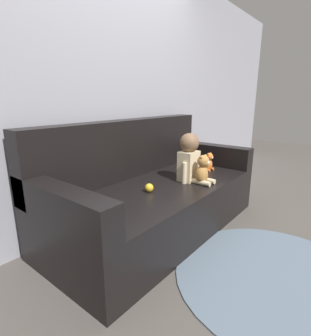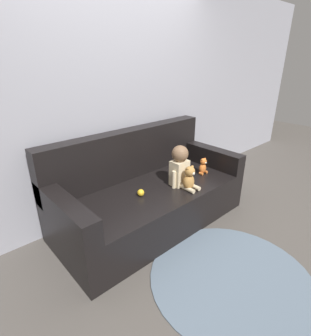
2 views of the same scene
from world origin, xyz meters
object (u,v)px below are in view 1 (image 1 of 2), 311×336
at_px(person_baby, 190,158).
at_px(toy_ball, 149,188).
at_px(couch, 152,194).
at_px(teddy_bear_brown, 202,170).
at_px(plush_toy_side, 209,162).

height_order(person_baby, toy_ball, person_baby).
height_order(couch, teddy_bear_brown, couch).
xyz_separation_m(couch, toy_ball, (-0.21, -0.14, 0.15)).
relative_size(person_baby, plush_toy_side, 2.29).
bearing_deg(plush_toy_side, teddy_bear_brown, -159.57).
height_order(couch, toy_ball, couch).
relative_size(plush_toy_side, toy_ball, 2.73).
height_order(person_baby, teddy_bear_brown, person_baby).
relative_size(couch, teddy_bear_brown, 7.84).
distance_m(couch, plush_toy_side, 0.74).
height_order(teddy_bear_brown, toy_ball, teddy_bear_brown).
bearing_deg(toy_ball, couch, 34.17).
distance_m(plush_toy_side, toy_ball, 0.90).
distance_m(teddy_bear_brown, plush_toy_side, 0.47).
bearing_deg(toy_ball, teddy_bear_brown, -27.27).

